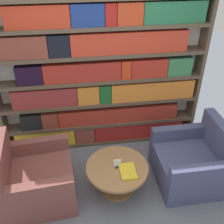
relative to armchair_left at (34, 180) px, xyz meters
The scene contains 7 objects.
ground_plane 1.08m from the armchair_left, 20.57° to the right, with size 14.00×14.00×0.00m, color slate.
bookshelf 1.65m from the armchair_left, 46.32° to the left, with size 3.02×0.30×2.27m.
armchair_left is the anchor object (origin of this frame).
armchair_right 2.12m from the armchair_left, ahead, with size 0.90×0.90×0.86m.
coffee_table 1.06m from the armchair_left, ahead, with size 0.80×0.80×0.42m.
table_sign 1.07m from the armchair_left, ahead, with size 0.10×0.06×0.12m.
stray_book 1.19m from the armchair_left, ahead, with size 0.20×0.27×0.04m.
Camera 1 is at (-0.32, -2.04, 2.85)m, focal length 42.00 mm.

